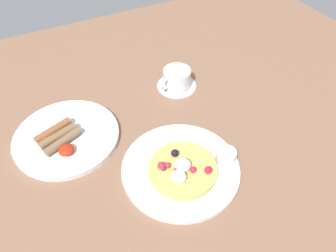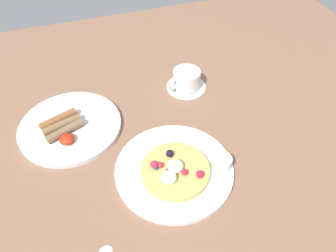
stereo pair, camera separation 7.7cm
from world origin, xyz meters
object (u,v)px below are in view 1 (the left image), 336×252
coffee_cup (177,77)px  syrup_ramekin (226,156)px  pancake_plate (181,168)px  coffee_saucer (177,85)px  breakfast_plate (67,137)px

coffee_cup → syrup_ramekin: bearing=-96.3°
syrup_ramekin → pancake_plate: bearing=163.8°
pancake_plate → syrup_ramekin: bearing=-16.2°
pancake_plate → coffee_saucer: 31.88cm
breakfast_plate → coffee_saucer: breakfast_plate is taller
pancake_plate → breakfast_plate: bearing=133.9°
syrup_ramekin → coffee_cup: (3.50, 31.55, 0.71)cm
syrup_ramekin → coffee_saucer: bearing=83.4°
breakfast_plate → pancake_plate: bearing=-46.1°
pancake_plate → breakfast_plate: (-21.62, 22.49, 0.06)cm
coffee_saucer → pancake_plate: bearing=-116.6°
coffee_saucer → syrup_ramekin: bearing=-96.6°
coffee_cup → coffee_saucer: bearing=19.1°
breakfast_plate → coffee_saucer: size_ratio=2.24×
breakfast_plate → coffee_saucer: bearing=9.5°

